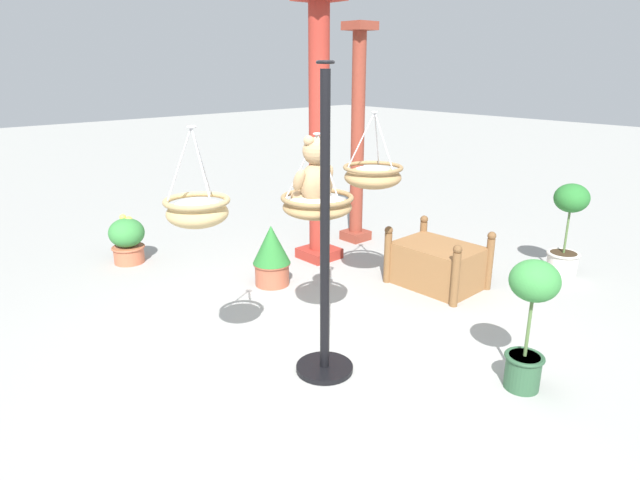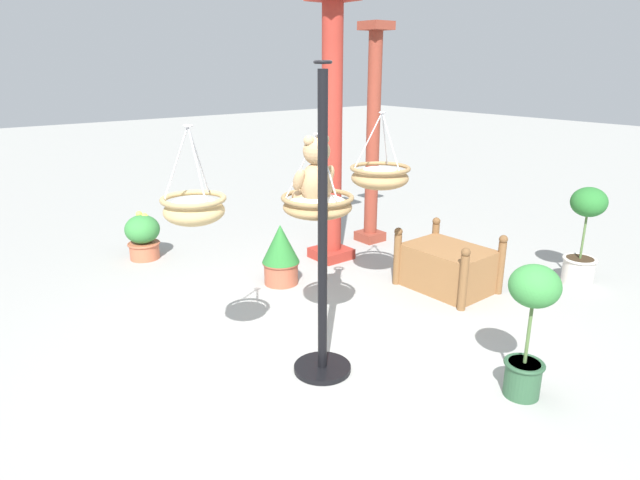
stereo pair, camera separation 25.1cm
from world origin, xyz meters
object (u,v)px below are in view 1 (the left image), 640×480
at_px(hanging_basket_with_teddy, 317,205).
at_px(hanging_basket_left_high, 197,210).
at_px(greenhouse_pillar_right, 357,141).
at_px(potted_plant_bushy_green, 272,255).
at_px(greenhouse_pillar_left, 319,138).
at_px(display_pole_central, 325,288).
at_px(potted_plant_tall_leafy, 567,229).
at_px(wooden_planter_box, 437,263).
at_px(hanging_basket_right_low, 373,175).
at_px(potted_plant_flowering_red, 530,315).
at_px(teddy_bear, 315,175).
at_px(potted_plant_fern_front, 127,240).

height_order(hanging_basket_with_teddy, hanging_basket_left_high, hanging_basket_left_high).
xyz_separation_m(greenhouse_pillar_right, potted_plant_bushy_green, (-1.78, -0.50, -0.99)).
height_order(greenhouse_pillar_left, greenhouse_pillar_right, greenhouse_pillar_left).
relative_size(display_pole_central, potted_plant_tall_leafy, 2.16).
bearing_deg(potted_plant_tall_leafy, wooden_planter_box, 147.25).
relative_size(hanging_basket_with_teddy, potted_plant_bushy_green, 0.96).
height_order(display_pole_central, potted_plant_tall_leafy, display_pole_central).
relative_size(hanging_basket_right_low, potted_plant_flowering_red, 0.70).
bearing_deg(hanging_basket_right_low, potted_plant_tall_leafy, -24.87).
distance_m(hanging_basket_with_teddy, greenhouse_pillar_left, 2.28).
relative_size(teddy_bear, wooden_planter_box, 0.55).
height_order(hanging_basket_with_teddy, greenhouse_pillar_right, greenhouse_pillar_right).
bearing_deg(potted_plant_fern_front, hanging_basket_right_low, -64.44).
distance_m(greenhouse_pillar_right, potted_plant_fern_front, 3.07).
xyz_separation_m(hanging_basket_with_teddy, potted_plant_tall_leafy, (3.10, -0.58, -0.69)).
bearing_deg(potted_plant_flowering_red, teddy_bear, 118.39).
bearing_deg(potted_plant_fern_front, wooden_planter_box, -53.25).
height_order(display_pole_central, teddy_bear, display_pole_central).
relative_size(wooden_planter_box, potted_plant_bushy_green, 1.44).
bearing_deg(potted_plant_bushy_green, hanging_basket_left_high, -139.95).
bearing_deg(potted_plant_bushy_green, greenhouse_pillar_right, 15.59).
bearing_deg(teddy_bear, hanging_basket_with_teddy, -90.00).
bearing_deg(greenhouse_pillar_right, greenhouse_pillar_left, -166.07).
distance_m(greenhouse_pillar_left, potted_plant_tall_leafy, 2.90).
relative_size(display_pole_central, potted_plant_fern_front, 3.94).
distance_m(display_pole_central, teddy_bear, 0.84).
bearing_deg(greenhouse_pillar_right, hanging_basket_with_teddy, -141.41).
bearing_deg(potted_plant_fern_front, potted_plant_tall_leafy, -47.39).
xyz_separation_m(hanging_basket_left_high, hanging_basket_right_low, (1.98, 0.29, -0.08)).
distance_m(hanging_basket_left_high, greenhouse_pillar_left, 2.95).
height_order(wooden_planter_box, potted_plant_flowering_red, potted_plant_flowering_red).
distance_m(potted_plant_fern_front, potted_plant_flowering_red, 4.58).
distance_m(display_pole_central, hanging_basket_right_low, 1.45).
relative_size(teddy_bear, hanging_basket_right_low, 0.75).
height_order(wooden_planter_box, potted_plant_fern_front, wooden_planter_box).
relative_size(hanging_basket_with_teddy, potted_plant_tall_leafy, 0.60).
bearing_deg(hanging_basket_with_teddy, hanging_basket_right_low, 20.33).
xyz_separation_m(display_pole_central, teddy_bear, (0.15, 0.27, 0.78)).
bearing_deg(hanging_basket_left_high, hanging_basket_with_teddy, -5.51).
distance_m(greenhouse_pillar_right, potted_plant_flowering_red, 3.72).
relative_size(teddy_bear, potted_plant_tall_leafy, 0.50).
height_order(hanging_basket_right_low, wooden_planter_box, hanging_basket_right_low).
bearing_deg(hanging_basket_right_low, display_pole_central, -151.79).
distance_m(hanging_basket_with_teddy, teddy_bear, 0.22).
bearing_deg(display_pole_central, potted_plant_bushy_green, 65.70).
xyz_separation_m(hanging_basket_right_low, potted_plant_bushy_green, (-0.43, 1.02, -0.94)).
distance_m(potted_plant_tall_leafy, potted_plant_bushy_green, 3.20).
distance_m(teddy_bear, greenhouse_pillar_right, 3.02).
bearing_deg(greenhouse_pillar_right, potted_plant_tall_leafy, -73.65).
xyz_separation_m(display_pole_central, potted_plant_flowering_red, (0.91, -1.14, -0.10)).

